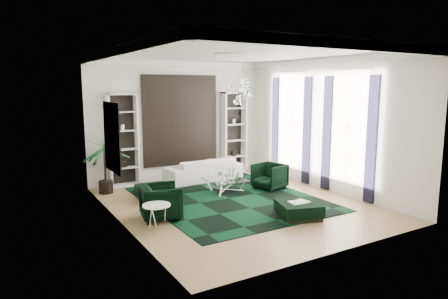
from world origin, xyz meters
TOP-DOWN VIEW (x-y plane):
  - floor at (0.00, 0.00)m, footprint 6.00×7.00m
  - ceiling at (0.00, 0.00)m, footprint 6.00×7.00m
  - wall_back at (0.00, 3.51)m, footprint 6.00×0.02m
  - wall_front at (0.00, -3.51)m, footprint 6.00×0.02m
  - wall_left at (-3.01, 0.00)m, footprint 0.02×7.00m
  - wall_right at (3.01, 0.00)m, footprint 0.02×7.00m
  - crown_molding at (0.00, 0.00)m, footprint 6.00×7.00m
  - ceiling_medallion at (0.00, 0.30)m, footprint 0.90×0.90m
  - tapestry at (0.00, 3.46)m, footprint 2.50×0.06m
  - shelving_left at (-1.95, 3.31)m, footprint 0.90×0.38m
  - shelving_right at (1.95, 3.31)m, footprint 0.90×0.38m
  - painting at (-2.97, 0.60)m, footprint 0.04×1.30m
  - window_near at (2.99, -0.90)m, footprint 0.03×1.10m
  - curtain_near_a at (2.96, -1.68)m, footprint 0.07×0.30m
  - curtain_near_b at (2.96, -0.12)m, footprint 0.07×0.30m
  - window_far at (2.99, 1.50)m, footprint 0.03×1.10m
  - curtain_far_a at (2.96, 0.72)m, footprint 0.07×0.30m
  - curtain_far_b at (2.96, 2.28)m, footprint 0.07×0.30m
  - rug at (0.04, 0.48)m, footprint 4.20×5.00m
  - sofa at (0.43, 2.71)m, footprint 2.51×1.08m
  - armchair_left at (-2.12, -0.10)m, footprint 1.02×1.00m
  - armchair_right at (1.62, 0.78)m, footprint 1.00×0.99m
  - coffee_table at (0.34, 1.17)m, footprint 1.13×1.13m
  - ottoman_side at (-1.71, 1.45)m, footprint 0.90×0.90m
  - ottoman_front at (0.63, -1.65)m, footprint 1.14×1.14m
  - book at (0.63, -1.65)m, footprint 0.47×0.31m
  - side_table at (-2.49, -0.80)m, footprint 0.62×0.62m
  - palm at (-2.65, 2.76)m, footprint 1.62×1.62m
  - chandelier at (0.14, 0.02)m, footprint 0.83×0.83m
  - table_plant at (0.60, 0.94)m, footprint 0.15×0.13m

SIDE VIEW (x-z plane):
  - floor at x=0.00m, z-range -0.02..0.00m
  - rug at x=0.04m, z-range 0.00..0.02m
  - ottoman_front at x=0.63m, z-range 0.00..0.36m
  - coffee_table at x=0.34m, z-range 0.00..0.37m
  - ottoman_side at x=-1.71m, z-range 0.00..0.38m
  - side_table at x=-2.49m, z-range 0.00..0.56m
  - sofa at x=0.43m, z-range 0.00..0.72m
  - book at x=0.63m, z-range 0.36..0.39m
  - armchair_right at x=1.62m, z-range 0.00..0.76m
  - armchair_left at x=-2.12m, z-range 0.00..0.80m
  - table_plant at x=0.60m, z-range 0.37..0.58m
  - palm at x=-2.65m, z-range 0.00..2.16m
  - shelving_left at x=-1.95m, z-range 0.00..2.80m
  - shelving_right at x=1.95m, z-range 0.00..2.80m
  - curtain_near_a at x=2.96m, z-range 0.02..3.27m
  - curtain_near_b at x=2.96m, z-range 0.02..3.27m
  - curtain_far_a at x=2.96m, z-range 0.02..3.27m
  - curtain_far_b at x=2.96m, z-range 0.02..3.27m
  - painting at x=-2.97m, z-range 1.05..2.65m
  - wall_back at x=0.00m, z-range 0.00..3.80m
  - wall_front at x=0.00m, z-range 0.00..3.80m
  - wall_left at x=-3.01m, z-range 0.00..3.80m
  - wall_right at x=3.01m, z-range 0.00..3.80m
  - tapestry at x=0.00m, z-range 0.50..3.30m
  - window_near at x=2.99m, z-range 0.45..3.35m
  - window_far at x=2.99m, z-range 0.45..3.35m
  - chandelier at x=0.14m, z-range 2.50..3.20m
  - crown_molding at x=0.00m, z-range 3.61..3.79m
  - ceiling_medallion at x=0.00m, z-range 3.75..3.79m
  - ceiling at x=0.00m, z-range 3.80..3.82m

